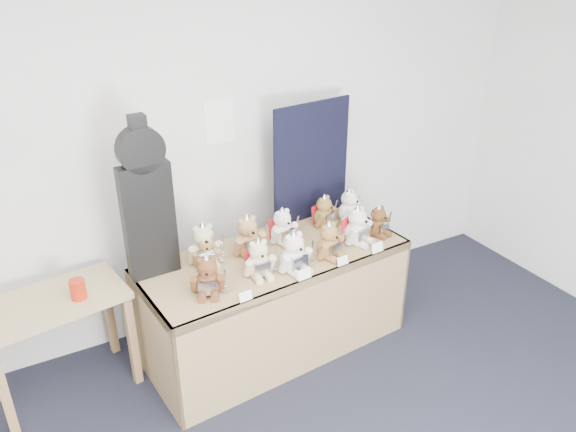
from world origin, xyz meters
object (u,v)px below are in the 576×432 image
teddy_back_centre_left (248,237)px  display_table (281,280)px  teddy_back_end (349,207)px  teddy_back_far_left (206,252)px  teddy_back_centre_right (283,228)px  teddy_front_far_right (357,227)px  teddy_front_left (259,260)px  teddy_back_right (324,212)px  teddy_front_centre (294,254)px  teddy_front_far_left (207,277)px  red_cup (78,289)px  teddy_front_right (329,242)px  guitar_case (147,201)px  teddy_front_end (379,222)px  side_table (55,317)px  teddy_back_left (204,246)px

teddy_back_centre_left → display_table: bearing=-53.9°
teddy_back_end → teddy_back_far_left: size_ratio=1.10×
teddy_back_centre_left → teddy_back_end: 0.86m
teddy_back_centre_right → teddy_back_end: 0.58m
teddy_front_far_right → teddy_back_end: 0.33m
teddy_front_left → teddy_back_far_left: size_ratio=1.13×
display_table → teddy_back_centre_left: teddy_back_centre_left is taller
teddy_back_centre_right → teddy_front_left: bearing=-148.3°
teddy_back_right → teddy_back_end: 0.20m
teddy_back_end → display_table: bearing=167.0°
teddy_front_left → teddy_back_far_left: teddy_front_left is taller
teddy_front_centre → teddy_back_end: size_ratio=1.11×
teddy_back_centre_left → teddy_back_right: 0.66m
teddy_front_far_left → teddy_back_right: size_ratio=1.07×
red_cup → teddy_back_centre_right: size_ratio=0.44×
display_table → teddy_front_right: bearing=-27.9°
teddy_front_far_right → teddy_back_centre_left: bearing=144.3°
teddy_back_far_left → red_cup: bearing=-172.9°
display_table → teddy_back_end: (0.70, 0.25, 0.26)m
guitar_case → teddy_front_far_right: bearing=-14.8°
display_table → guitar_case: 1.02m
teddy_front_left → teddy_front_end: bearing=8.2°
guitar_case → teddy_front_right: 1.16m
side_table → teddy_back_end: bearing=-10.3°
teddy_back_right → teddy_back_centre_left: bearing=166.1°
teddy_back_centre_right → display_table: bearing=-133.0°
teddy_front_end → teddy_back_end: (-0.05, 0.28, 0.01)m
red_cup → teddy_front_left: size_ratio=0.44×
teddy_back_centre_right → teddy_front_far_right: bearing=-40.1°
teddy_front_far_left → teddy_back_centre_left: bearing=59.3°
side_table → teddy_back_centre_right: 1.51m
red_cup → teddy_back_left: teddy_back_left is taller
red_cup → teddy_back_end: 1.91m
display_table → teddy_front_far_right: 0.62m
teddy_front_far_left → side_table: bearing=173.7°
teddy_front_right → teddy_back_far_left: 0.78m
teddy_front_centre → teddy_back_end: 0.81m
red_cup → teddy_front_end: 1.98m
side_table → guitar_case: size_ratio=0.89×
teddy_front_centre → teddy_back_end: (0.69, 0.42, -0.01)m
teddy_front_end → teddy_back_far_left: teddy_back_far_left is taller
red_cup → teddy_front_centre: 1.28m
display_table → teddy_front_far_left: 0.62m
red_cup → teddy_front_far_right: teddy_front_far_right is taller
display_table → teddy_front_far_right: (0.56, -0.05, 0.27)m
teddy_back_left → teddy_front_end: bearing=-5.6°
teddy_back_left → teddy_back_end: bearing=8.0°
teddy_front_far_right → teddy_back_end: size_ratio=1.10×
teddy_front_right → teddy_front_left: bearing=160.8°
display_table → teddy_back_centre_left: size_ratio=5.90×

